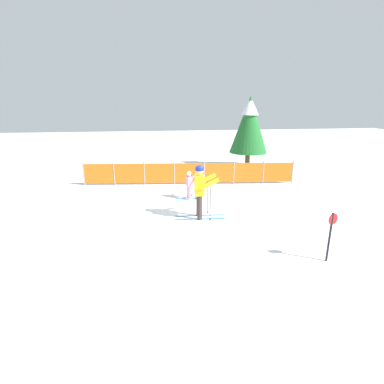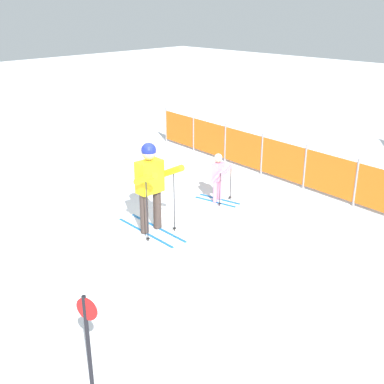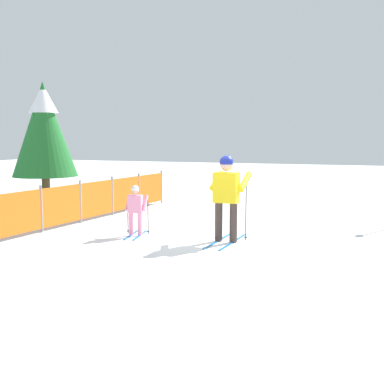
# 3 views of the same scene
# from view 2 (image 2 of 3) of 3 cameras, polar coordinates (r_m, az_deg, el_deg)

# --- Properties ---
(ground_plane) EXTENTS (60.00, 60.00, 0.00)m
(ground_plane) POSITION_cam_2_polar(r_m,az_deg,el_deg) (9.69, -3.63, -4.44)
(ground_plane) COLOR white
(skier_adult) EXTENTS (1.73, 0.79, 1.81)m
(skier_adult) POSITION_cam_2_polar(r_m,az_deg,el_deg) (9.21, -4.92, 1.46)
(skier_adult) COLOR #1966B2
(skier_adult) RESTS_ON ground_plane
(skier_child) EXTENTS (1.09, 0.54, 1.13)m
(skier_child) POSITION_cam_2_polar(r_m,az_deg,el_deg) (10.79, 3.16, 2.14)
(skier_child) COLOR #1966B2
(skier_child) RESTS_ON ground_plane
(safety_fence) EXTENTS (9.75, 1.05, 1.09)m
(safety_fence) POSITION_cam_2_polar(r_m,az_deg,el_deg) (12.28, 10.70, 3.69)
(safety_fence) COLOR gray
(safety_fence) RESTS_ON ground_plane
(trail_marker) EXTENTS (0.27, 0.10, 1.26)m
(trail_marker) POSITION_cam_2_polar(r_m,az_deg,el_deg) (5.77, -12.25, -15.88)
(trail_marker) COLOR black
(trail_marker) RESTS_ON ground_plane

